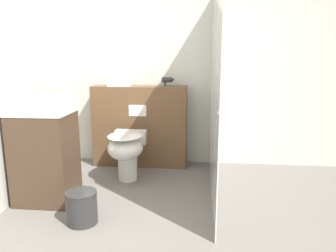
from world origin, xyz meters
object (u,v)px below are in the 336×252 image
hair_drier (168,80)px  waste_bin (82,207)px  sink_vanity (45,150)px  toilet (127,150)px

hair_drier → waste_bin: (-0.59, -1.58, -0.98)m
hair_drier → waste_bin: 1.95m
sink_vanity → hair_drier: (1.09, 1.17, 0.60)m
sink_vanity → hair_drier: bearing=47.1°
toilet → waste_bin: size_ratio=2.07×
hair_drier → sink_vanity: bearing=-132.9°
sink_vanity → waste_bin: size_ratio=4.12×
sink_vanity → waste_bin: (0.50, -0.41, -0.38)m
toilet → waste_bin: toilet is taller
sink_vanity → hair_drier: sink_vanity is taller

